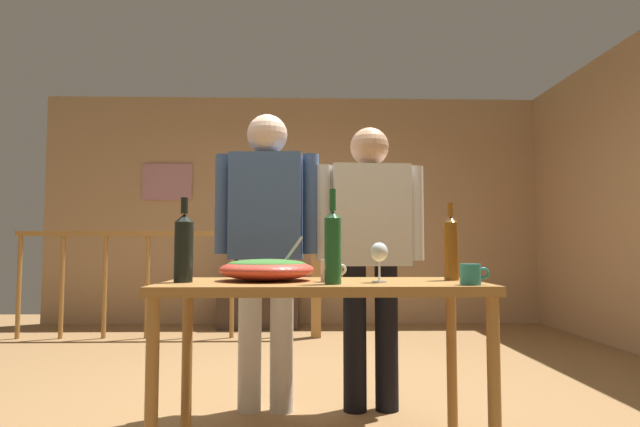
# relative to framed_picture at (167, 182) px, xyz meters

# --- Properties ---
(ground_plane) EXTENTS (8.14, 8.14, 0.00)m
(ground_plane) POSITION_rel_framed_picture_xyz_m (1.54, -3.07, -1.70)
(ground_plane) COLOR olive
(back_wall) EXTENTS (6.00, 0.10, 2.74)m
(back_wall) POSITION_rel_framed_picture_xyz_m (1.54, 0.06, -0.33)
(back_wall) COLOR tan
(back_wall) RESTS_ON ground_plane
(framed_picture) EXTENTS (0.59, 0.03, 0.44)m
(framed_picture) POSITION_rel_framed_picture_xyz_m (0.00, 0.00, 0.00)
(framed_picture) COLOR #B37784
(stair_railing) EXTENTS (3.08, 0.10, 1.12)m
(stair_railing) POSITION_rel_framed_picture_xyz_m (0.73, -0.94, -1.02)
(stair_railing) COLOR #9E6B33
(stair_railing) RESTS_ON ground_plane
(tv_console) EXTENTS (0.90, 0.40, 0.55)m
(tv_console) POSITION_rel_framed_picture_xyz_m (1.14, -0.29, -1.43)
(tv_console) COLOR #38281E
(tv_console) RESTS_ON ground_plane
(flat_screen_tv) EXTENTS (0.56, 0.12, 0.42)m
(flat_screen_tv) POSITION_rel_framed_picture_xyz_m (1.14, -0.32, -0.90)
(flat_screen_tv) COLOR black
(flat_screen_tv) RESTS_ON tv_console
(serving_table) EXTENTS (1.37, 0.66, 0.76)m
(serving_table) POSITION_rel_framed_picture_xyz_m (1.74, -4.00, -1.03)
(serving_table) COLOR #9E6B33
(serving_table) RESTS_ON ground_plane
(salad_bowl) EXTENTS (0.42, 0.42, 0.21)m
(salad_bowl) POSITION_rel_framed_picture_xyz_m (1.50, -3.95, -0.89)
(salad_bowl) COLOR #CC3D2D
(salad_bowl) RESTS_ON serving_table
(wine_glass) EXTENTS (0.07, 0.07, 0.17)m
(wine_glass) POSITION_rel_framed_picture_xyz_m (1.98, -4.08, -0.82)
(wine_glass) COLOR silver
(wine_glass) RESTS_ON serving_table
(wine_bottle_green) EXTENTS (0.07, 0.07, 0.39)m
(wine_bottle_green) POSITION_rel_framed_picture_xyz_m (1.78, -4.18, -0.79)
(wine_bottle_green) COLOR #1E5628
(wine_bottle_green) RESTS_ON serving_table
(wine_bottle_amber) EXTENTS (0.06, 0.06, 0.35)m
(wine_bottle_amber) POSITION_rel_framed_picture_xyz_m (2.33, -3.94, -0.79)
(wine_bottle_amber) COLOR brown
(wine_bottle_amber) RESTS_ON serving_table
(wine_bottle_dark) EXTENTS (0.08, 0.08, 0.36)m
(wine_bottle_dark) POSITION_rel_framed_picture_xyz_m (1.15, -4.05, -0.79)
(wine_bottle_dark) COLOR black
(wine_bottle_dark) RESTS_ON serving_table
(mug_white) EXTENTS (0.11, 0.08, 0.10)m
(mug_white) POSITION_rel_framed_picture_xyz_m (1.78, -4.03, -0.89)
(mug_white) COLOR white
(mug_white) RESTS_ON serving_table
(mug_teal) EXTENTS (0.12, 0.08, 0.08)m
(mug_teal) POSITION_rel_framed_picture_xyz_m (2.33, -4.24, -0.90)
(mug_teal) COLOR teal
(mug_teal) RESTS_ON serving_table
(person_standing_left) EXTENTS (0.59, 0.24, 1.67)m
(person_standing_left) POSITION_rel_framed_picture_xyz_m (1.45, -3.33, -0.71)
(person_standing_left) COLOR beige
(person_standing_left) RESTS_ON ground_plane
(person_standing_right) EXTENTS (0.62, 0.24, 1.59)m
(person_standing_right) POSITION_rel_framed_picture_xyz_m (2.04, -3.33, -0.75)
(person_standing_right) COLOR black
(person_standing_right) RESTS_ON ground_plane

